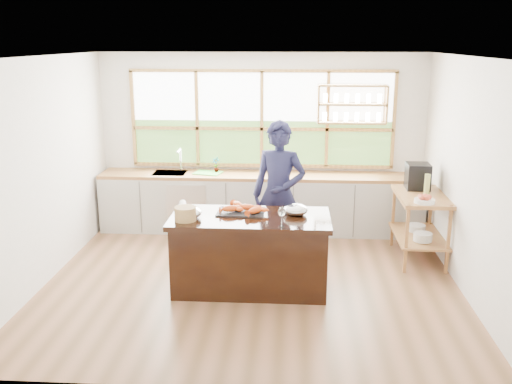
# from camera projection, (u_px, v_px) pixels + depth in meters

# --- Properties ---
(ground_plane) EXTENTS (5.00, 5.00, 0.00)m
(ground_plane) POSITION_uv_depth(u_px,v_px,m) (252.00, 281.00, 7.03)
(ground_plane) COLOR #926042
(room_shell) EXTENTS (5.02, 4.52, 2.71)m
(room_shell) POSITION_uv_depth(u_px,v_px,m) (256.00, 134.00, 7.06)
(room_shell) COLOR silver
(room_shell) RESTS_ON ground_plane
(back_counter) EXTENTS (4.90, 0.63, 0.90)m
(back_counter) POSITION_uv_depth(u_px,v_px,m) (259.00, 202.00, 8.78)
(back_counter) COLOR #AFACA5
(back_counter) RESTS_ON ground_plane
(right_shelf_unit) EXTENTS (0.62, 1.10, 0.90)m
(right_shelf_unit) POSITION_uv_depth(u_px,v_px,m) (420.00, 216.00, 7.59)
(right_shelf_unit) COLOR olive
(right_shelf_unit) RESTS_ON ground_plane
(island) EXTENTS (1.85, 0.90, 0.90)m
(island) POSITION_uv_depth(u_px,v_px,m) (250.00, 252.00, 6.72)
(island) COLOR black
(island) RESTS_ON ground_plane
(cook) EXTENTS (0.79, 0.61, 1.91)m
(cook) POSITION_uv_depth(u_px,v_px,m) (279.00, 195.00, 7.31)
(cook) COLOR #191A38
(cook) RESTS_ON ground_plane
(potted_plant) EXTENTS (0.15, 0.13, 0.24)m
(potted_plant) POSITION_uv_depth(u_px,v_px,m) (216.00, 165.00, 8.73)
(potted_plant) COLOR slate
(potted_plant) RESTS_ON back_counter
(cutting_board) EXTENTS (0.46, 0.39, 0.01)m
(cutting_board) POSITION_uv_depth(u_px,v_px,m) (208.00, 173.00, 8.71)
(cutting_board) COLOR green
(cutting_board) RESTS_ON back_counter
(espresso_machine) EXTENTS (0.31, 0.33, 0.35)m
(espresso_machine) POSITION_uv_depth(u_px,v_px,m) (418.00, 176.00, 7.77)
(espresso_machine) COLOR black
(espresso_machine) RESTS_ON right_shelf_unit
(wine_bottle) EXTENTS (0.09, 0.09, 0.29)m
(wine_bottle) POSITION_uv_depth(u_px,v_px,m) (427.00, 185.00, 7.44)
(wine_bottle) COLOR #A3AD54
(wine_bottle) RESTS_ON right_shelf_unit
(fruit_bowl) EXTENTS (0.25, 0.25, 0.11)m
(fruit_bowl) POSITION_uv_depth(u_px,v_px,m) (425.00, 200.00, 7.13)
(fruit_bowl) COLOR silver
(fruit_bowl) RESTS_ON right_shelf_unit
(slate_board) EXTENTS (0.57, 0.42, 0.02)m
(slate_board) POSITION_uv_depth(u_px,v_px,m) (241.00, 212.00, 6.74)
(slate_board) COLOR black
(slate_board) RESTS_ON island
(lobster_pile) EXTENTS (0.52, 0.44, 0.08)m
(lobster_pile) POSITION_uv_depth(u_px,v_px,m) (243.00, 208.00, 6.72)
(lobster_pile) COLOR orange
(lobster_pile) RESTS_ON slate_board
(mixing_bowl_left) EXTENTS (0.29, 0.29, 0.14)m
(mixing_bowl_left) POSITION_uv_depth(u_px,v_px,m) (189.00, 213.00, 6.53)
(mixing_bowl_left) COLOR silver
(mixing_bowl_left) RESTS_ON island
(mixing_bowl_right) EXTENTS (0.28, 0.28, 0.14)m
(mixing_bowl_right) POSITION_uv_depth(u_px,v_px,m) (296.00, 210.00, 6.64)
(mixing_bowl_right) COLOR silver
(mixing_bowl_right) RESTS_ON island
(wine_glass) EXTENTS (0.08, 0.08, 0.22)m
(wine_glass) POSITION_uv_depth(u_px,v_px,m) (282.00, 213.00, 6.20)
(wine_glass) COLOR silver
(wine_glass) RESTS_ON island
(wicker_basket) EXTENTS (0.25, 0.25, 0.16)m
(wicker_basket) POSITION_uv_depth(u_px,v_px,m) (185.00, 214.00, 6.43)
(wicker_basket) COLOR #B57F51
(wicker_basket) RESTS_ON island
(parchment_roll) EXTENTS (0.15, 0.31, 0.08)m
(parchment_roll) POSITION_uv_depth(u_px,v_px,m) (183.00, 206.00, 6.86)
(parchment_roll) COLOR silver
(parchment_roll) RESTS_ON island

